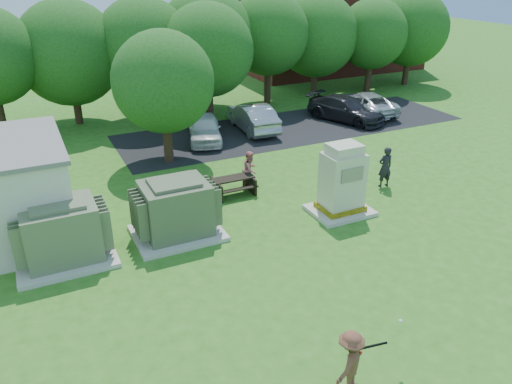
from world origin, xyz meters
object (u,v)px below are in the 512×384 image
car_silver_a (253,117)px  car_silver_b (363,103)px  person_by_generator (385,167)px  batter (350,362)px  picnic_table (233,184)px  car_dark (346,109)px  person_at_picnic (250,169)px  transformer_right (176,210)px  transformer_left (62,234)px  car_white (205,128)px  generator_cabinet (342,184)px

car_silver_a → car_silver_b: bearing=-177.0°
person_by_generator → batter: bearing=51.5°
picnic_table → car_silver_b: 13.87m
car_silver_a → car_dark: 5.81m
batter → person_at_picnic: (2.70, 10.88, -0.00)m
batter → car_silver_b: size_ratio=0.32×
transformer_right → person_at_picnic: bearing=32.7°
transformer_right → batter: size_ratio=1.88×
picnic_table → batter: batter is taller
transformer_left → person_at_picnic: transformer_left is taller
person_by_generator → car_white: bearing=-57.5°
person_by_generator → transformer_right: bearing=5.3°
generator_cabinet → person_by_generator: size_ratio=1.56×
car_white → person_at_picnic: bearing=-76.0°
generator_cabinet → batter: bearing=-123.3°
picnic_table → car_silver_b: (11.85, 7.21, 0.23)m
person_at_picnic → car_dark: bearing=-3.9°
car_dark → transformer_right: bearing=-167.8°
picnic_table → car_silver_a: size_ratio=0.37×
transformer_left → person_at_picnic: (7.72, 2.58, -0.18)m
person_by_generator → person_at_picnic: person_by_generator is taller
car_white → car_dark: bearing=15.6°
transformer_left → transformer_right: (3.70, 0.00, 0.00)m
picnic_table → generator_cabinet: bearing=-47.5°
car_white → car_silver_b: size_ratio=0.81×
transformer_left → generator_cabinet: (9.79, -1.02, 0.23)m
transformer_left → car_white: 12.09m
batter → transformer_right: bearing=-111.0°
generator_cabinet → person_by_generator: 3.28m
car_silver_b → picnic_table: bearing=31.9°
person_by_generator → car_silver_a: (-1.70, 9.37, -0.13)m
person_by_generator → car_dark: size_ratio=0.36×
transformer_left → generator_cabinet: 9.85m
car_silver_a → car_silver_b: size_ratio=0.92×
car_silver_a → person_at_picnic: bearing=67.7°
transformer_left → person_at_picnic: size_ratio=1.89×
person_at_picnic → person_by_generator: bearing=-63.0°
transformer_left → transformer_right: bearing=0.0°
car_silver_a → transformer_left: bearing=44.4°
person_by_generator → car_white: (-4.76, 8.81, -0.19)m
transformer_right → car_silver_b: (14.94, 9.47, -0.28)m
picnic_table → car_silver_a: bearing=59.3°
car_silver_a → car_dark: size_ratio=0.94×
generator_cabinet → car_white: size_ratio=0.68×
car_silver_a → car_dark: bearing=175.9°
car_white → transformer_left: bearing=-114.7°
batter → person_at_picnic: 11.21m
picnic_table → person_by_generator: bearing=-18.9°
car_white → car_silver_b: bearing=19.7°
transformer_right → generator_cabinet: generator_cabinet is taller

